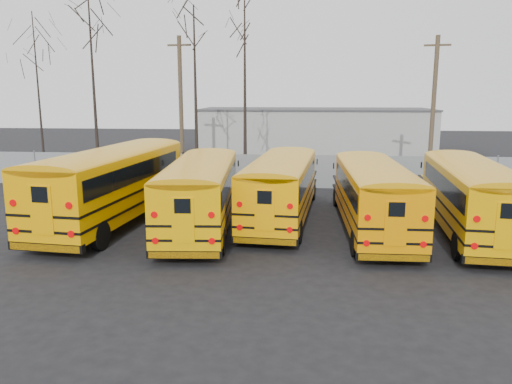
# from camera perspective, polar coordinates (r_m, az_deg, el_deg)

# --- Properties ---
(ground) EXTENTS (120.00, 120.00, 0.00)m
(ground) POSITION_cam_1_polar(r_m,az_deg,el_deg) (18.61, 3.07, -6.40)
(ground) COLOR black
(ground) RESTS_ON ground
(fence) EXTENTS (40.00, 0.04, 2.00)m
(fence) POSITION_cam_1_polar(r_m,az_deg,el_deg) (30.09, 3.90, 2.38)
(fence) COLOR gray
(fence) RESTS_ON ground
(distant_building) EXTENTS (22.00, 8.00, 4.00)m
(distant_building) POSITION_cam_1_polar(r_m,az_deg,el_deg) (49.88, 6.72, 7.03)
(distant_building) COLOR #9D9D99
(distant_building) RESTS_ON ground
(bus_a) EXTENTS (3.96, 12.23, 3.37)m
(bus_a) POSITION_cam_1_polar(r_m,az_deg,el_deg) (22.61, -15.84, 1.49)
(bus_a) COLOR black
(bus_a) RESTS_ON ground
(bus_b) EXTENTS (3.24, 10.90, 3.01)m
(bus_b) POSITION_cam_1_polar(r_m,az_deg,el_deg) (20.84, -6.29, 0.47)
(bus_b) COLOR black
(bus_b) RESTS_ON ground
(bus_c) EXTENTS (3.37, 10.68, 2.94)m
(bus_c) POSITION_cam_1_polar(r_m,az_deg,el_deg) (22.11, 2.95, 1.05)
(bus_c) COLOR black
(bus_c) RESTS_ON ground
(bus_d) EXTENTS (2.55, 10.50, 2.93)m
(bus_d) POSITION_cam_1_polar(r_m,az_deg,el_deg) (20.91, 13.26, 0.13)
(bus_d) COLOR black
(bus_d) RESTS_ON ground
(bus_e) EXTENTS (3.41, 10.95, 3.02)m
(bus_e) POSITION_cam_1_polar(r_m,az_deg,el_deg) (21.73, 23.35, 0.06)
(bus_e) COLOR black
(bus_e) RESTS_ON ground
(utility_pole_left) EXTENTS (1.70, 0.30, 9.52)m
(utility_pole_left) POSITION_cam_1_polar(r_m,az_deg,el_deg) (36.23, -8.58, 9.97)
(utility_pole_left) COLOR #4A3C2A
(utility_pole_left) RESTS_ON ground
(utility_pole_right) EXTENTS (1.62, 0.45, 9.19)m
(utility_pole_right) POSITION_cam_1_polar(r_m,az_deg,el_deg) (34.45, 19.60, 9.11)
(utility_pole_right) COLOR #4C3D2B
(utility_pole_right) RESTS_ON ground
(tree_0) EXTENTS (0.26, 0.26, 11.20)m
(tree_0) POSITION_cam_1_polar(r_m,az_deg,el_deg) (39.47, -23.60, 10.30)
(tree_0) COLOR black
(tree_0) RESTS_ON ground
(tree_1) EXTENTS (0.26, 0.26, 11.96)m
(tree_1) POSITION_cam_1_polar(r_m,az_deg,el_deg) (34.99, -18.06, 11.29)
(tree_1) COLOR black
(tree_1) RESTS_ON ground
(tree_2) EXTENTS (0.26, 0.26, 11.39)m
(tree_2) POSITION_cam_1_polar(r_m,az_deg,el_deg) (35.10, -6.93, 11.28)
(tree_2) COLOR black
(tree_2) RESTS_ON ground
(tree_3) EXTENTS (0.26, 0.26, 11.53)m
(tree_3) POSITION_cam_1_polar(r_m,az_deg,el_deg) (32.97, -1.27, 11.49)
(tree_3) COLOR black
(tree_3) RESTS_ON ground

